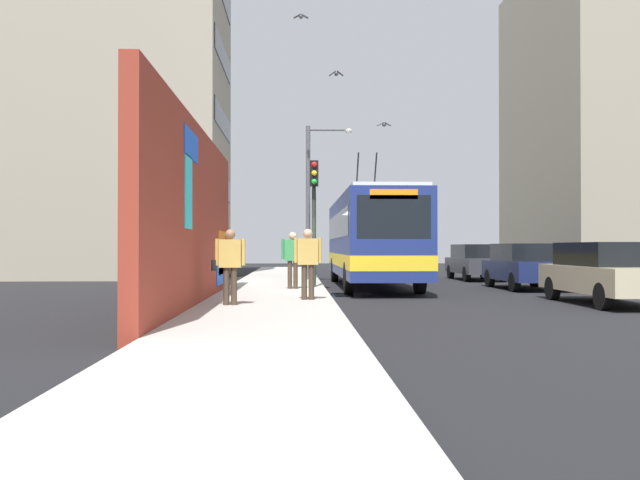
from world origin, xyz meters
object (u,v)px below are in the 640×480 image
Objects in this scene: parked_car_dark_gray at (475,261)px; parked_car_champagne at (608,272)px; city_bus at (371,237)px; pedestrian_midblock at (293,255)px; parked_car_navy at (525,265)px; pedestrian_at_curb at (308,258)px; traffic_light at (314,202)px; pedestrian_near_wall at (230,260)px; street_lamp at (314,190)px.

parked_car_champagne is at bearing 180.00° from parked_car_dark_gray.
parked_car_champagne is (-7.77, -5.20, -1.00)m from city_bus.
parked_car_champagne is 9.16m from pedestrian_midblock.
parked_car_navy is 6.49m from parked_car_dark_gray.
parked_car_champagne is 2.66× the size of pedestrian_at_curb.
traffic_light is at bearing 54.42° from parked_car_champagne.
pedestrian_midblock is 4.48m from pedestrian_at_curb.
city_bus is 2.50× the size of parked_car_champagne.
parked_car_dark_gray is 2.53× the size of pedestrian_at_curb.
parked_car_navy is 2.49× the size of pedestrian_near_wall.
traffic_light is (0.90, -0.69, 1.74)m from pedestrian_midblock.
pedestrian_near_wall reaches higher than parked_car_champagne.
parked_car_champagne and parked_car_dark_gray have the same top height.
street_lamp is at bearing 36.30° from city_bus.
pedestrian_at_curb is 10.95m from street_lamp.
city_bus reaches higher than parked_car_dark_gray.
traffic_light is (5.26, 7.35, 2.12)m from parked_car_champagne.
pedestrian_midblock is (-3.41, 2.84, -0.63)m from city_bus.
pedestrian_at_curb reaches higher than pedestrian_near_wall.
pedestrian_midblock is 6.11m from pedestrian_near_wall.
city_bus is at bearing 33.78° from parked_car_champagne.
traffic_light reaches higher than parked_car_champagne.
parked_car_champagne is 1.13× the size of traffic_light.
pedestrian_at_curb is 5.65m from traffic_light.
pedestrian_at_curb is (-4.47, -0.40, -0.01)m from pedestrian_midblock.
traffic_light is at bearing 178.65° from street_lamp.
pedestrian_at_curb is at bearing 176.83° from traffic_light.
pedestrian_near_wall is 7.38m from traffic_light.
parked_car_navy is at bearing -50.09° from pedestrian_at_curb.
parked_car_navy is at bearing -180.00° from parked_car_dark_gray.
pedestrian_at_curb is at bearing 149.31° from parked_car_dark_gray.
pedestrian_midblock reaches higher than parked_car_navy.
pedestrian_near_wall reaches higher than parked_car_navy.
traffic_light is (-1.03, 7.35, 2.12)m from parked_car_navy.
parked_car_dark_gray is at bearing -30.69° from pedestrian_at_curb.
city_bus is 6.67× the size of pedestrian_at_curb.
parked_car_navy is 8.28m from pedestrian_midblock.
pedestrian_near_wall is (-9.36, 4.24, -0.68)m from city_bus.
city_bus is 6.86× the size of pedestrian_near_wall.
traffic_light is (5.36, -0.30, 1.76)m from pedestrian_at_curb.
traffic_light reaches higher than parked_car_dark_gray.
pedestrian_near_wall is at bearing 146.69° from parked_car_dark_gray.
city_bus is at bearing 133.91° from parked_car_dark_gray.
traffic_light is at bearing 139.48° from city_bus.
city_bus is 10.30m from pedestrian_near_wall.
parked_car_champagne is 6.29m from parked_car_navy.
parked_car_champagne is at bearing -80.47° from pedestrian_near_wall.
pedestrian_near_wall is at bearing 99.53° from parked_car_champagne.
pedestrian_midblock is at bearing 5.09° from pedestrian_at_curb.
pedestrian_midblock reaches higher than pedestrian_at_curb.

